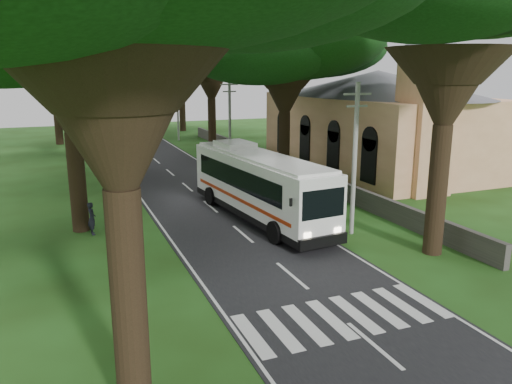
{
  "coord_description": "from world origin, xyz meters",
  "views": [
    {
      "loc": [
        -8.83,
        -15.88,
        8.54
      ],
      "look_at": [
        0.88,
        8.3,
        2.2
      ],
      "focal_mm": 35.0,
      "sensor_mm": 36.0,
      "label": 1
    }
  ],
  "objects_px": {
    "coach_bus": "(258,184)",
    "distant_car_a": "(124,146)",
    "distant_car_b": "(108,136)",
    "church": "(378,113)",
    "distant_car_c": "(126,126)",
    "pole_near": "(355,157)",
    "pole_mid": "(230,122)",
    "pole_far": "(178,107)",
    "pedestrian": "(92,218)"
  },
  "relations": [
    {
      "from": "coach_bus",
      "to": "distant_car_a",
      "type": "height_order",
      "value": "coach_bus"
    },
    {
      "from": "distant_car_a",
      "to": "distant_car_b",
      "type": "height_order",
      "value": "distant_car_b"
    },
    {
      "from": "church",
      "to": "distant_car_a",
      "type": "relative_size",
      "value": 6.43
    },
    {
      "from": "distant_car_c",
      "to": "pole_near",
      "type": "bearing_deg",
      "value": 96.5
    },
    {
      "from": "pole_mid",
      "to": "distant_car_a",
      "type": "bearing_deg",
      "value": 121.17
    },
    {
      "from": "church",
      "to": "pole_far",
      "type": "relative_size",
      "value": 3.0
    },
    {
      "from": "pole_far",
      "to": "distant_car_c",
      "type": "bearing_deg",
      "value": 109.47
    },
    {
      "from": "pole_near",
      "to": "pole_mid",
      "type": "distance_m",
      "value": 20.0
    },
    {
      "from": "pole_near",
      "to": "distant_car_c",
      "type": "height_order",
      "value": "pole_near"
    },
    {
      "from": "coach_bus",
      "to": "pedestrian",
      "type": "xyz_separation_m",
      "value": [
        -9.39,
        0.52,
        -1.19
      ]
    },
    {
      "from": "church",
      "to": "distant_car_a",
      "type": "distance_m",
      "value": 26.65
    },
    {
      "from": "pole_far",
      "to": "distant_car_b",
      "type": "xyz_separation_m",
      "value": [
        -8.5,
        1.62,
        -3.43
      ]
    },
    {
      "from": "pole_mid",
      "to": "distant_car_b",
      "type": "xyz_separation_m",
      "value": [
        -8.5,
        21.62,
        -3.43
      ]
    },
    {
      "from": "pole_near",
      "to": "distant_car_b",
      "type": "distance_m",
      "value": 42.61
    },
    {
      "from": "church",
      "to": "pedestrian",
      "type": "xyz_separation_m",
      "value": [
        -25.33,
        -10.49,
        -4.02
      ]
    },
    {
      "from": "pole_mid",
      "to": "pole_far",
      "type": "height_order",
      "value": "same"
    },
    {
      "from": "distant_car_a",
      "to": "pole_near",
      "type": "bearing_deg",
      "value": 97.06
    },
    {
      "from": "coach_bus",
      "to": "distant_car_b",
      "type": "distance_m",
      "value": 37.43
    },
    {
      "from": "pole_mid",
      "to": "pedestrian",
      "type": "bearing_deg",
      "value": -130.94
    },
    {
      "from": "coach_bus",
      "to": "distant_car_b",
      "type": "bearing_deg",
      "value": 91.92
    },
    {
      "from": "pole_mid",
      "to": "distant_car_b",
      "type": "height_order",
      "value": "pole_mid"
    },
    {
      "from": "coach_bus",
      "to": "distant_car_c",
      "type": "bearing_deg",
      "value": 85.67
    },
    {
      "from": "coach_bus",
      "to": "distant_car_a",
      "type": "xyz_separation_m",
      "value": [
        -4.07,
        28.1,
        -1.41
      ]
    },
    {
      "from": "church",
      "to": "distant_car_b",
      "type": "bearing_deg",
      "value": 128.67
    },
    {
      "from": "distant_car_b",
      "to": "pole_near",
      "type": "bearing_deg",
      "value": -63.04
    },
    {
      "from": "pole_mid",
      "to": "coach_bus",
      "type": "distance_m",
      "value": 16.01
    },
    {
      "from": "distant_car_c",
      "to": "pedestrian",
      "type": "height_order",
      "value": "pedestrian"
    },
    {
      "from": "distant_car_b",
      "to": "distant_car_c",
      "type": "relative_size",
      "value": 1.05
    },
    {
      "from": "pole_near",
      "to": "distant_car_c",
      "type": "bearing_deg",
      "value": 95.04
    },
    {
      "from": "pole_near",
      "to": "distant_car_a",
      "type": "xyz_separation_m",
      "value": [
        -7.64,
        32.64,
        -3.51
      ]
    },
    {
      "from": "pole_near",
      "to": "distant_car_c",
      "type": "xyz_separation_m",
      "value": [
        -4.7,
        53.3,
        -3.55
      ]
    },
    {
      "from": "church",
      "to": "pole_mid",
      "type": "distance_m",
      "value": 13.16
    },
    {
      "from": "church",
      "to": "distant_car_b",
      "type": "height_order",
      "value": "church"
    },
    {
      "from": "pole_mid",
      "to": "distant_car_c",
      "type": "xyz_separation_m",
      "value": [
        -4.7,
        33.3,
        -3.55
      ]
    },
    {
      "from": "church",
      "to": "pedestrian",
      "type": "relative_size",
      "value": 13.56
    },
    {
      "from": "pole_far",
      "to": "pedestrian",
      "type": "xyz_separation_m",
      "value": [
        -12.96,
        -34.95,
        -3.3
      ]
    },
    {
      "from": "pole_mid",
      "to": "pole_near",
      "type": "bearing_deg",
      "value": -90.0
    },
    {
      "from": "pole_mid",
      "to": "distant_car_a",
      "type": "relative_size",
      "value": 2.14
    },
    {
      "from": "church",
      "to": "distant_car_c",
      "type": "xyz_separation_m",
      "value": [
        -17.06,
        37.75,
        -4.28
      ]
    },
    {
      "from": "pole_far",
      "to": "distant_car_a",
      "type": "relative_size",
      "value": 2.14
    },
    {
      "from": "coach_bus",
      "to": "distant_car_b",
      "type": "height_order",
      "value": "coach_bus"
    },
    {
      "from": "church",
      "to": "distant_car_c",
      "type": "bearing_deg",
      "value": 114.32
    },
    {
      "from": "pedestrian",
      "to": "church",
      "type": "bearing_deg",
      "value": -75.98
    },
    {
      "from": "distant_car_a",
      "to": "coach_bus",
      "type": "bearing_deg",
      "value": 92.12
    },
    {
      "from": "distant_car_b",
      "to": "distant_car_c",
      "type": "distance_m",
      "value": 12.28
    },
    {
      "from": "coach_bus",
      "to": "distant_car_a",
      "type": "relative_size",
      "value": 3.56
    },
    {
      "from": "church",
      "to": "distant_car_b",
      "type": "distance_m",
      "value": 33.65
    },
    {
      "from": "pole_far",
      "to": "distant_car_c",
      "type": "relative_size",
      "value": 1.93
    },
    {
      "from": "distant_car_a",
      "to": "distant_car_c",
      "type": "height_order",
      "value": "distant_car_a"
    },
    {
      "from": "pole_far",
      "to": "coach_bus",
      "type": "bearing_deg",
      "value": -95.75
    }
  ]
}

